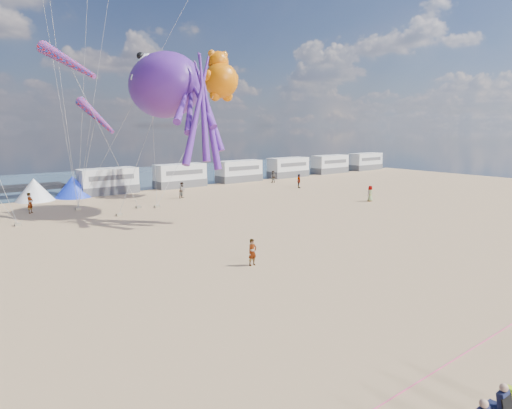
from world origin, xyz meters
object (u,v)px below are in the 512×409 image
sandbag_b (119,215)px  sandbag_c (157,206)px  motorhome_5 (366,161)px  kite_panda (151,83)px  motorhome_1 (180,176)px  beachgoer_5 (30,203)px  kite_teddy_orange (221,81)px  sandbag_a (18,225)px  motorhome_2 (239,171)px  motorhome_4 (330,164)px  tent_white (34,190)px  standing_person (252,252)px  motorhome_0 (108,181)px  windsock_mid (68,61)px  beachgoer_7 (273,177)px  sandbag_e (78,209)px  windsock_right (96,116)px  motorhome_3 (288,167)px  tent_blue (73,187)px  kite_octopus_purple (165,85)px  beachgoer_0 (370,194)px  beachgoer_1 (182,190)px  beachgoer_3 (299,181)px  sandbag_d (139,207)px

sandbag_b → sandbag_c: bearing=21.4°
motorhome_5 → kite_panda: size_ratio=1.23×
motorhome_1 → beachgoer_5: motorhome_1 is taller
kite_teddy_orange → sandbag_a: bearing=169.3°
motorhome_2 → beachgoer_5: motorhome_2 is taller
motorhome_4 → tent_white: 46.00m
sandbag_b → sandbag_c: 4.91m
motorhome_4 → standing_person: bearing=-142.5°
motorhome_0 → windsock_mid: 21.31m
windsock_mid → beachgoer_7: bearing=-2.2°
sandbag_e → windsock_right: windsock_right is taller
motorhome_3 → standing_person: 45.85m
tent_blue → kite_octopus_purple: (4.44, -13.92, 10.25)m
motorhome_3 → beachgoer_0: motorhome_3 is taller
beachgoer_5 → windsock_mid: size_ratio=0.32×
motorhome_1 → beachgoer_1: 9.30m
sandbag_c → kite_panda: bearing=-121.3°
tent_white → windsock_right: (2.47, -12.75, 7.47)m
beachgoer_1 → windsock_right: size_ratio=0.32×
sandbag_b → sandbag_e: (-1.87, 5.30, 0.00)m
beachgoer_0 → windsock_mid: 31.11m
motorhome_5 → kite_panda: 50.88m
sandbag_a → sandbag_c: same height
beachgoer_3 → sandbag_c: beachgoer_3 is taller
motorhome_1 → motorhome_3: bearing=0.0°
beachgoer_5 → sandbag_e: (3.90, -1.01, -0.82)m
motorhome_0 → sandbag_b: motorhome_0 is taller
motorhome_1 → motorhome_5: same height
sandbag_e → standing_person: bearing=-85.0°
motorhome_3 → sandbag_e: (-34.65, -8.26, -1.39)m
motorhome_4 → sandbag_a: (-50.18, -12.47, -1.39)m
motorhome_0 → motorhome_4: same height
motorhome_3 → sandbag_b: size_ratio=13.20×
windsock_right → standing_person: bearing=-95.7°
sandbag_a → sandbag_e: bearing=34.9°
standing_person → windsock_right: size_ratio=0.28×
beachgoer_7 → sandbag_b: (-26.10, -9.35, -0.74)m
motorhome_0 → sandbag_c: (0.29, -11.76, -1.39)m
sandbag_b → windsock_right: windsock_right is taller
tent_white → motorhome_4: bearing=0.0°
motorhome_1 → sandbag_b: motorhome_1 is taller
beachgoer_3 → sandbag_b: bearing=147.8°
motorhome_1 → kite_octopus_purple: 19.36m
sandbag_a → sandbag_b: same height
beachgoer_1 → tent_blue: bearing=114.2°
kite_octopus_purple → windsock_mid: (-9.01, -2.16, 1.11)m
standing_person → beachgoer_5: bearing=101.2°
windsock_right → sandbag_d: bearing=12.0°
beachgoer_1 → windsock_mid: bearing=-174.1°
beachgoer_0 → beachgoer_1: bearing=-48.1°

